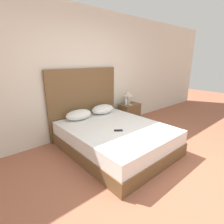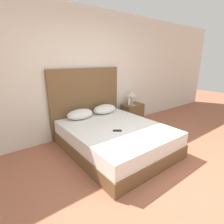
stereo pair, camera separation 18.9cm
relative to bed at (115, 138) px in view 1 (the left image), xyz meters
name	(u,v)px [view 1 (the left image)]	position (x,y,z in m)	size (l,w,h in m)	color
ground_plane	(172,178)	(0.04, -1.19, -0.23)	(16.00, 16.00, 0.00)	#9E5B42
wall_back	(83,74)	(0.04, 1.11, 1.12)	(10.00, 0.06, 2.70)	silver
bed	(115,138)	(0.00, 0.00, 0.00)	(1.62, 2.01, 0.47)	brown
headboard	(85,102)	(0.00, 1.03, 0.51)	(1.70, 0.05, 1.48)	brown
pillow_left	(79,115)	(-0.31, 0.78, 0.34)	(0.56, 0.36, 0.20)	white
pillow_right	(103,109)	(0.31, 0.78, 0.34)	(0.56, 0.36, 0.20)	white
phone_on_bed	(118,130)	(-0.11, -0.19, 0.24)	(0.16, 0.15, 0.01)	black
nightstand	(129,114)	(1.21, 0.80, 0.04)	(0.53, 0.36, 0.55)	brown
table_lamp	(128,94)	(1.22, 0.87, 0.57)	(0.27, 0.27, 0.33)	tan
phone_on_nightstand	(130,105)	(1.13, 0.71, 0.32)	(0.10, 0.16, 0.01)	#B7B7BC
toiletry_bottle	(126,102)	(1.08, 0.79, 0.39)	(0.06, 0.06, 0.16)	silver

